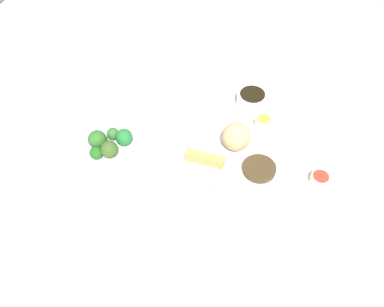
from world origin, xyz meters
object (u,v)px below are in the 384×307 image
(sauce_ramekin_sweet_and_sour, at_px, (320,180))
(sauce_ramekin_hot_mustard, at_px, (263,122))
(broccoli_plate, at_px, (114,152))
(main_plate, at_px, (231,168))
(soy_sauce_bowl, at_px, (252,99))

(sauce_ramekin_sweet_and_sour, height_order, sauce_ramekin_hot_mustard, same)
(sauce_ramekin_sweet_and_sour, distance_m, sauce_ramekin_hot_mustard, 0.26)
(sauce_ramekin_hot_mustard, bearing_deg, broccoli_plate, 123.07)
(broccoli_plate, distance_m, sauce_ramekin_hot_mustard, 0.46)
(main_plate, bearing_deg, broccoli_plate, 98.34)
(main_plate, distance_m, sauce_ramekin_sweet_and_sour, 0.24)
(main_plate, height_order, soy_sauce_bowl, soy_sauce_bowl)
(broccoli_plate, bearing_deg, sauce_ramekin_hot_mustard, -56.93)
(broccoli_plate, bearing_deg, sauce_ramekin_sweet_and_sour, -81.73)
(sauce_ramekin_hot_mustard, bearing_deg, soy_sauce_bowl, 34.84)
(soy_sauce_bowl, bearing_deg, broccoli_plate, 135.22)
(main_plate, height_order, sauce_ramekin_sweet_and_sour, sauce_ramekin_sweet_and_sour)
(soy_sauce_bowl, bearing_deg, main_plate, -178.10)
(main_plate, relative_size, sauce_ramekin_hot_mustard, 5.62)
(sauce_ramekin_sweet_and_sour, bearing_deg, broccoli_plate, 98.27)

